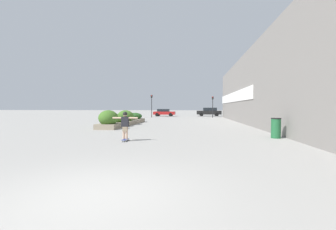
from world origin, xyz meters
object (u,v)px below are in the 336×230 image
(skateboarder, at_px, (125,123))
(car_leftmost, at_px, (256,113))
(traffic_light_right, at_px, (213,103))
(skateboard, at_px, (125,140))
(traffic_light_left, at_px, (152,102))
(car_center_right, at_px, (164,112))
(trash_bin, at_px, (276,128))
(car_center_left, at_px, (209,112))

(skateboarder, relative_size, car_leftmost, 0.33)
(traffic_light_right, bearing_deg, skateboard, -103.09)
(skateboard, height_order, skateboarder, skateboarder)
(traffic_light_left, relative_size, traffic_light_right, 1.09)
(car_center_right, bearing_deg, car_leftmost, 86.57)
(skateboard, distance_m, traffic_light_left, 27.56)
(skateboard, distance_m, trash_bin, 7.97)
(skateboard, height_order, trash_bin, trash_bin)
(skateboard, bearing_deg, traffic_light_left, 98.81)
(skateboard, xyz_separation_m, trash_bin, (7.70, 2.03, 0.47))
(skateboard, relative_size, traffic_light_left, 0.17)
(skateboarder, xyz_separation_m, car_leftmost, (14.46, 31.66, -0.14))
(skateboarder, xyz_separation_m, traffic_light_left, (-3.93, 27.16, 1.66))
(skateboard, height_order, traffic_light_left, traffic_light_left)
(trash_bin, xyz_separation_m, car_center_right, (-10.21, 30.65, 0.21))
(skateboarder, distance_m, traffic_light_right, 28.10)
(car_center_left, height_order, car_center_right, car_center_left)
(trash_bin, height_order, traffic_light_left, traffic_light_left)
(car_center_left, xyz_separation_m, traffic_light_left, (-10.14, -6.93, 1.71))
(skateboard, xyz_separation_m, car_center_left, (6.21, 34.09, 0.80))
(car_center_left, bearing_deg, car_leftmost, -106.38)
(skateboard, relative_size, trash_bin, 0.61)
(car_center_left, xyz_separation_m, traffic_light_right, (0.15, -6.76, 1.52))
(traffic_light_left, bearing_deg, car_center_left, 34.34)
(traffic_light_right, bearing_deg, traffic_light_left, -179.06)
(traffic_light_left, bearing_deg, car_leftmost, 13.75)
(car_center_left, distance_m, car_center_right, 8.84)
(skateboard, bearing_deg, car_center_left, 80.25)
(skateboarder, bearing_deg, car_center_right, 94.97)
(car_center_left, relative_size, traffic_light_right, 1.35)
(trash_bin, height_order, traffic_light_right, traffic_light_right)
(car_center_left, height_order, traffic_light_left, traffic_light_left)
(car_center_right, relative_size, traffic_light_left, 1.09)
(car_center_left, bearing_deg, traffic_light_right, -178.74)
(trash_bin, bearing_deg, car_center_right, 108.43)
(car_leftmost, xyz_separation_m, car_center_right, (-16.98, 1.02, -0.02))
(car_leftmost, relative_size, car_center_left, 0.87)
(skateboarder, bearing_deg, traffic_light_right, 77.48)
(trash_bin, xyz_separation_m, traffic_light_left, (-11.63, 25.13, 2.03))
(traffic_light_right, bearing_deg, car_leftmost, 28.11)
(trash_bin, bearing_deg, skateboard, -165.21)
(car_leftmost, height_order, traffic_light_left, traffic_light_left)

